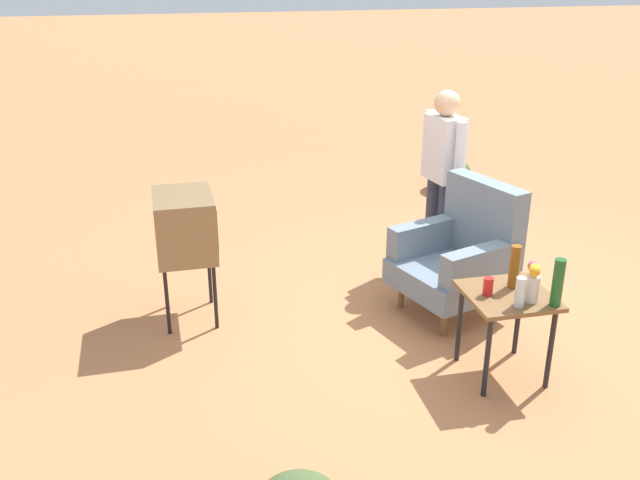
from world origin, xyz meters
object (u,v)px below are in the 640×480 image
object	(u,v)px
bottle_short_clear	(520,292)
bottle_tall_amber	(515,267)
tv_on_stand	(185,226)
person_standing	(443,171)
bottle_wine_green	(558,283)
soda_can_red	(488,286)
side_table	(507,306)
flower_vase	(533,281)
armchair	(461,253)

from	to	relation	value
bottle_short_clear	bottle_tall_amber	distance (m)	0.28
tv_on_stand	person_standing	size ratio (longest dim) A/B	0.63
bottle_short_clear	bottle_wine_green	world-z (taller)	bottle_wine_green
bottle_short_clear	soda_can_red	xyz separation A→B (m)	(-0.19, -0.13, -0.04)
side_table	bottle_wine_green	distance (m)	0.39
bottle_wine_green	soda_can_red	world-z (taller)	bottle_wine_green
bottle_wine_green	flower_vase	size ratio (longest dim) A/B	1.21
side_table	armchair	bearing A→B (deg)	175.41
bottle_tall_amber	person_standing	bearing A→B (deg)	175.36
armchair	flower_vase	bearing A→B (deg)	0.65
side_table	flower_vase	world-z (taller)	flower_vase
tv_on_stand	soda_can_red	size ratio (longest dim) A/B	8.44
tv_on_stand	bottle_tall_amber	world-z (taller)	tv_on_stand
armchair	bottle_short_clear	size ratio (longest dim) A/B	5.30
tv_on_stand	bottle_wine_green	distance (m)	2.71
bottle_tall_amber	armchair	bearing A→B (deg)	179.57
bottle_short_clear	armchair	bearing A→B (deg)	175.12
tv_on_stand	bottle_tall_amber	size ratio (longest dim) A/B	3.43
flower_vase	person_standing	bearing A→B (deg)	176.48
bottle_short_clear	bottle_tall_amber	xyz separation A→B (m)	(-0.26, 0.09, 0.05)
tv_on_stand	bottle_wine_green	size ratio (longest dim) A/B	3.22
armchair	side_table	distance (m)	0.95
armchair	soda_can_red	bearing A→B (deg)	-13.34
flower_vase	tv_on_stand	bearing A→B (deg)	-123.57
armchair	person_standing	distance (m)	0.90
bottle_tall_amber	flower_vase	bearing A→B (deg)	4.91
bottle_short_clear	tv_on_stand	bearing A→B (deg)	-125.80
soda_can_red	bottle_wine_green	bearing A→B (deg)	57.35
side_table	bottle_tall_amber	size ratio (longest dim) A/B	2.05
person_standing	bottle_tall_amber	distance (m)	1.65
tv_on_stand	soda_can_red	xyz separation A→B (m)	(1.27, 1.90, -0.11)
bottle_tall_amber	flower_vase	distance (m)	0.22
armchair	bottle_tall_amber	size ratio (longest dim) A/B	3.53
armchair	flower_vase	xyz separation A→B (m)	(1.08, 0.01, 0.27)
bottle_wine_green	tv_on_stand	bearing A→B (deg)	-123.58
soda_can_red	person_standing	bearing A→B (deg)	168.52
armchair	side_table	world-z (taller)	armchair
tv_on_stand	person_standing	bearing A→B (deg)	101.19
soda_can_red	flower_vase	world-z (taller)	flower_vase
bottle_wine_green	soda_can_red	bearing A→B (deg)	-122.65
side_table	bottle_short_clear	size ratio (longest dim) A/B	3.08
bottle_short_clear	soda_can_red	bearing A→B (deg)	-146.77
bottle_short_clear	flower_vase	world-z (taller)	flower_vase
person_standing	bottle_wine_green	size ratio (longest dim) A/B	5.12
side_table	bottle_short_clear	distance (m)	0.26
person_standing	soda_can_red	size ratio (longest dim) A/B	13.44
soda_can_red	armchair	bearing A→B (deg)	166.66
side_table	person_standing	bearing A→B (deg)	173.30
bottle_short_clear	bottle_tall_amber	world-z (taller)	bottle_tall_amber
tv_on_stand	person_standing	world-z (taller)	person_standing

